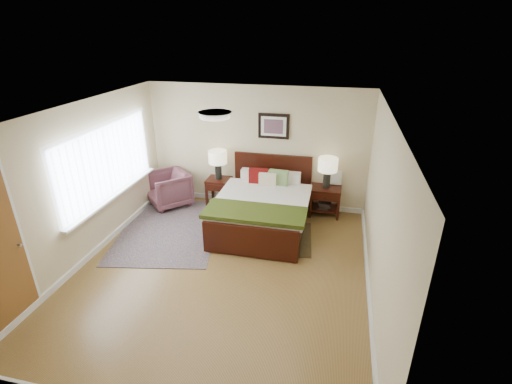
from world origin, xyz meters
TOP-DOWN VIEW (x-y plane):
  - floor at (0.00, 0.00)m, footprint 5.00×5.00m
  - back_wall at (0.00, 2.50)m, footprint 4.50×0.04m
  - front_wall at (0.00, -2.50)m, footprint 4.50×0.04m
  - left_wall at (-2.25, 0.00)m, footprint 0.04×5.00m
  - right_wall at (2.25, 0.00)m, footprint 0.04×5.00m
  - ceiling at (0.00, 0.00)m, footprint 4.50×5.00m
  - window at (-2.20, 0.70)m, footprint 0.11×2.72m
  - ceil_fixture at (0.00, 0.00)m, footprint 0.44×0.44m
  - bed at (0.35, 1.47)m, footprint 1.72×2.08m
  - wall_art at (0.35, 2.47)m, footprint 0.62×0.05m
  - nightstand_left at (-0.77, 2.25)m, footprint 0.49×0.44m
  - nightstand_right at (1.46, 2.26)m, footprint 0.60×0.45m
  - lamp_left at (-0.77, 2.27)m, footprint 0.38×0.38m
  - lamp_right at (1.46, 2.27)m, footprint 0.38×0.38m
  - armchair at (-1.80, 2.00)m, footprint 1.13×1.13m
  - rug_persian at (-1.35, 1.00)m, footprint 2.20×2.78m
  - rug_navy at (0.90, 1.18)m, footprint 0.91×1.27m

SIDE VIEW (x-z plane):
  - floor at x=0.00m, z-range 0.00..0.00m
  - rug_persian at x=-1.35m, z-range 0.00..0.01m
  - rug_navy at x=0.90m, z-range 0.00..0.01m
  - nightstand_right at x=1.46m, z-range 0.07..0.66m
  - armchair at x=-1.80m, z-range 0.00..0.74m
  - nightstand_left at x=-0.77m, z-range 0.17..0.75m
  - bed at x=0.35m, z-range -0.04..1.08m
  - lamp_left at x=-0.77m, z-range 0.72..1.33m
  - lamp_right at x=1.46m, z-range 0.73..1.34m
  - back_wall at x=0.00m, z-range 0.00..2.50m
  - front_wall at x=0.00m, z-range 0.00..2.50m
  - left_wall at x=-2.25m, z-range 0.00..2.50m
  - right_wall at x=2.25m, z-range 0.00..2.50m
  - window at x=-2.20m, z-range 0.72..2.04m
  - wall_art at x=0.35m, z-range 1.47..1.97m
  - ceil_fixture at x=0.00m, z-range 2.43..2.50m
  - ceiling at x=0.00m, z-range 2.49..2.51m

